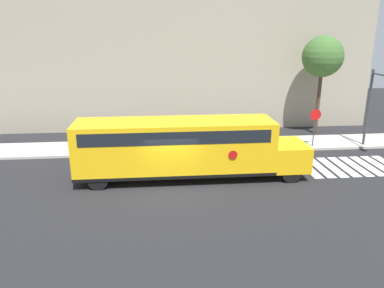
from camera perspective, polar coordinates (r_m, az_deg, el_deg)
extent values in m
plane|color=black|center=(18.60, -3.10, -6.60)|extent=(60.00, 60.00, 0.00)
cube|color=#B2ADA3|center=(24.67, -3.75, -0.39)|extent=(44.00, 3.00, 0.15)
cube|color=#9E937F|center=(30.12, -4.34, 12.60)|extent=(32.00, 4.00, 10.28)
cube|color=white|center=(22.08, 17.24, -3.47)|extent=(0.50, 3.20, 0.01)
cube|color=white|center=(22.36, 18.90, -3.38)|extent=(0.50, 3.20, 0.01)
cube|color=white|center=(22.65, 20.52, -3.28)|extent=(0.50, 3.20, 0.01)
cube|color=white|center=(22.96, 22.10, -3.19)|extent=(0.50, 3.20, 0.01)
cube|color=white|center=(23.29, 23.63, -3.10)|extent=(0.50, 3.20, 0.01)
cube|color=white|center=(23.63, 25.12, -3.01)|extent=(0.50, 3.20, 0.01)
cube|color=white|center=(23.99, 26.57, -2.91)|extent=(0.50, 3.20, 0.01)
cube|color=yellow|center=(19.10, -2.61, -0.31)|extent=(10.01, 2.50, 2.62)
cube|color=yellow|center=(20.44, 14.25, -1.59)|extent=(1.84, 2.50, 1.31)
cube|color=black|center=(19.50, -2.56, -3.77)|extent=(10.01, 2.54, 0.16)
cube|color=black|center=(18.88, -2.64, 1.90)|extent=(9.21, 2.53, 0.64)
cylinder|color=red|center=(18.25, 6.27, -1.66)|extent=(0.44, 0.02, 0.44)
cylinder|color=black|center=(21.56, 12.97, -2.21)|extent=(1.00, 0.30, 1.00)
cylinder|color=black|center=(19.66, 14.89, -4.27)|extent=(1.00, 0.30, 1.00)
cylinder|color=black|center=(20.72, -13.30, -3.04)|extent=(1.00, 0.30, 1.00)
cylinder|color=black|center=(18.72, -14.14, -5.30)|extent=(1.00, 0.30, 1.00)
cylinder|color=#38383A|center=(25.47, 18.07, 1.85)|extent=(0.07, 0.07, 2.28)
cylinder|color=red|center=(25.18, 18.34, 4.24)|extent=(0.71, 0.03, 0.71)
cylinder|color=#38383A|center=(26.79, 25.23, 4.85)|extent=(0.16, 0.16, 5.08)
cylinder|color=#423323|center=(28.92, 18.67, 6.07)|extent=(0.26, 0.26, 4.77)
sphere|color=#3D662D|center=(28.53, 19.30, 12.48)|extent=(2.88, 2.88, 2.88)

